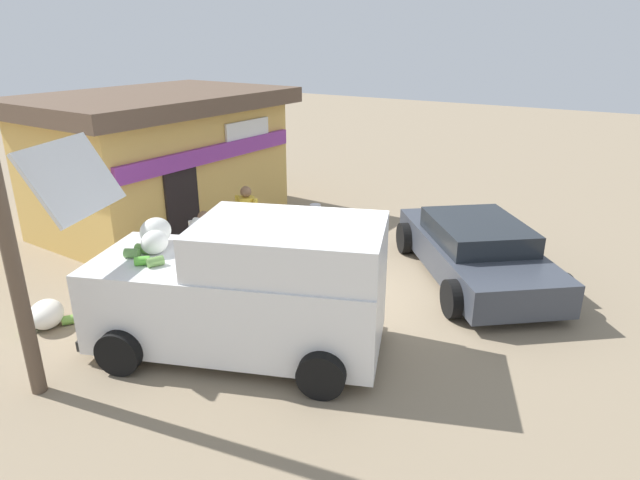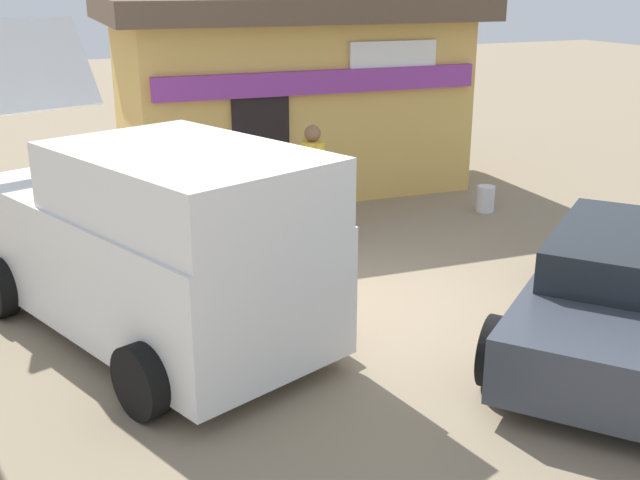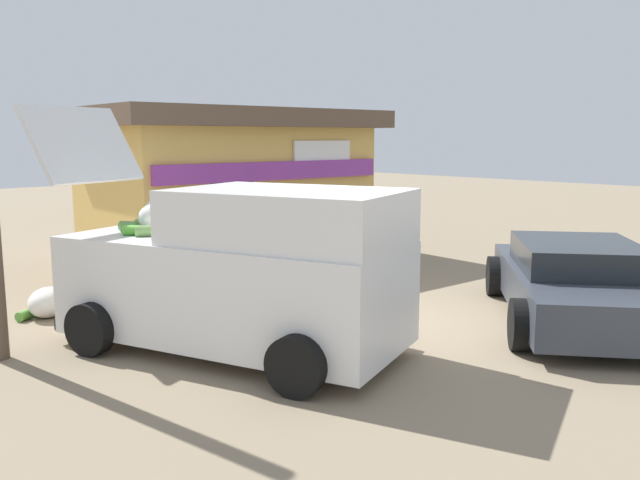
{
  "view_description": "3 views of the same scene",
  "coord_description": "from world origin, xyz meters",
  "px_view_note": "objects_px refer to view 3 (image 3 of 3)",
  "views": [
    {
      "loc": [
        -8.08,
        -4.43,
        4.56
      ],
      "look_at": [
        -0.03,
        0.38,
        1.0
      ],
      "focal_mm": 30.78,
      "sensor_mm": 36.0,
      "label": 1
    },
    {
      "loc": [
        -3.83,
        -7.24,
        3.55
      ],
      "look_at": [
        -0.4,
        0.45,
        0.71
      ],
      "focal_mm": 43.83,
      "sensor_mm": 36.0,
      "label": 2
    },
    {
      "loc": [
        -7.08,
        -6.24,
        2.68
      ],
      "look_at": [
        -0.88,
        0.42,
        1.24
      ],
      "focal_mm": 36.94,
      "sensor_mm": 36.0,
      "label": 3
    }
  ],
  "objects_px": {
    "delivery_van": "(242,271)",
    "vendor_standing": "(296,236)",
    "paint_bucket": "(399,255)",
    "unloaded_banana_pile": "(48,303)",
    "customer_bending": "(221,250)",
    "parked_sedan": "(576,283)",
    "storefront_bar": "(227,183)"
  },
  "relations": [
    {
      "from": "paint_bucket",
      "to": "delivery_van",
      "type": "bearing_deg",
      "value": -157.93
    },
    {
      "from": "vendor_standing",
      "to": "delivery_van",
      "type": "bearing_deg",
      "value": -141.98
    },
    {
      "from": "delivery_van",
      "to": "unloaded_banana_pile",
      "type": "xyz_separation_m",
      "value": [
        -1.2,
        3.28,
        -0.82
      ]
    },
    {
      "from": "parked_sedan",
      "to": "paint_bucket",
      "type": "relative_size",
      "value": 11.01
    },
    {
      "from": "paint_bucket",
      "to": "unloaded_banana_pile",
      "type": "bearing_deg",
      "value": 172.37
    },
    {
      "from": "unloaded_banana_pile",
      "to": "customer_bending",
      "type": "bearing_deg",
      "value": -26.93
    },
    {
      "from": "paint_bucket",
      "to": "vendor_standing",
      "type": "bearing_deg",
      "value": -175.42
    },
    {
      "from": "storefront_bar",
      "to": "delivery_van",
      "type": "xyz_separation_m",
      "value": [
        -3.62,
        -5.46,
        -0.64
      ]
    },
    {
      "from": "parked_sedan",
      "to": "customer_bending",
      "type": "height_order",
      "value": "customer_bending"
    },
    {
      "from": "storefront_bar",
      "to": "vendor_standing",
      "type": "relative_size",
      "value": 3.86
    },
    {
      "from": "delivery_van",
      "to": "customer_bending",
      "type": "xyz_separation_m",
      "value": [
        1.12,
        2.1,
        -0.13
      ]
    },
    {
      "from": "delivery_van",
      "to": "paint_bucket",
      "type": "distance_m",
      "value": 6.29
    },
    {
      "from": "unloaded_banana_pile",
      "to": "paint_bucket",
      "type": "relative_size",
      "value": 2.19
    },
    {
      "from": "storefront_bar",
      "to": "unloaded_banana_pile",
      "type": "distance_m",
      "value": 5.49
    },
    {
      "from": "delivery_van",
      "to": "vendor_standing",
      "type": "distance_m",
      "value": 3.4
    },
    {
      "from": "customer_bending",
      "to": "paint_bucket",
      "type": "height_order",
      "value": "customer_bending"
    },
    {
      "from": "storefront_bar",
      "to": "customer_bending",
      "type": "bearing_deg",
      "value": -126.68
    },
    {
      "from": "customer_bending",
      "to": "unloaded_banana_pile",
      "type": "distance_m",
      "value": 2.69
    },
    {
      "from": "delivery_van",
      "to": "paint_bucket",
      "type": "height_order",
      "value": "delivery_van"
    },
    {
      "from": "vendor_standing",
      "to": "paint_bucket",
      "type": "xyz_separation_m",
      "value": [
        3.1,
        0.25,
        -0.75
      ]
    },
    {
      "from": "delivery_van",
      "to": "unloaded_banana_pile",
      "type": "bearing_deg",
      "value": 110.06
    },
    {
      "from": "storefront_bar",
      "to": "delivery_van",
      "type": "relative_size",
      "value": 1.23
    },
    {
      "from": "customer_bending",
      "to": "paint_bucket",
      "type": "distance_m",
      "value": 4.72
    },
    {
      "from": "vendor_standing",
      "to": "parked_sedan",
      "type": "bearing_deg",
      "value": -68.87
    },
    {
      "from": "customer_bending",
      "to": "parked_sedan",
      "type": "bearing_deg",
      "value": -53.18
    },
    {
      "from": "storefront_bar",
      "to": "parked_sedan",
      "type": "xyz_separation_m",
      "value": [
        0.72,
        -7.66,
        -1.1
      ]
    },
    {
      "from": "storefront_bar",
      "to": "customer_bending",
      "type": "relative_size",
      "value": 4.4
    },
    {
      "from": "unloaded_banana_pile",
      "to": "delivery_van",
      "type": "bearing_deg",
      "value": -69.94
    },
    {
      "from": "storefront_bar",
      "to": "paint_bucket",
      "type": "xyz_separation_m",
      "value": [
        2.16,
        -3.12,
        -1.46
      ]
    },
    {
      "from": "delivery_van",
      "to": "paint_bucket",
      "type": "xyz_separation_m",
      "value": [
        5.78,
        2.34,
        -0.82
      ]
    },
    {
      "from": "storefront_bar",
      "to": "parked_sedan",
      "type": "relative_size",
      "value": 1.4
    },
    {
      "from": "parked_sedan",
      "to": "paint_bucket",
      "type": "xyz_separation_m",
      "value": [
        1.44,
        4.55,
        -0.37
      ]
    }
  ]
}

